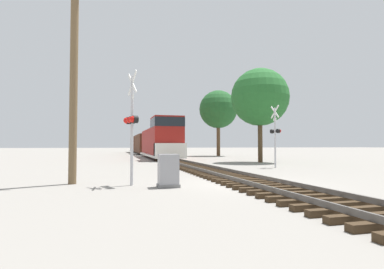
{
  "coord_description": "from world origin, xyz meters",
  "views": [
    {
      "loc": [
        -5.43,
        -11.46,
        1.58
      ],
      "look_at": [
        0.6,
        11.49,
        2.45
      ],
      "focal_mm": 28.0,
      "sensor_mm": 36.0,
      "label": 1
    }
  ],
  "objects_px": {
    "tree_far_right": "(260,97)",
    "utility_pole": "(74,73)",
    "freight_train": "(147,143)",
    "crossing_signal_far": "(275,133)",
    "relay_cabinet": "(168,171)",
    "crossing_signal_near": "(131,122)",
    "tree_mid_background": "(218,110)"
  },
  "relations": [
    {
      "from": "tree_far_right",
      "to": "utility_pole",
      "type": "bearing_deg",
      "value": -140.65
    },
    {
      "from": "freight_train",
      "to": "utility_pole",
      "type": "distance_m",
      "value": 37.87
    },
    {
      "from": "crossing_signal_far",
      "to": "relay_cabinet",
      "type": "distance_m",
      "value": 12.17
    },
    {
      "from": "relay_cabinet",
      "to": "tree_far_right",
      "type": "relative_size",
      "value": 0.14
    },
    {
      "from": "freight_train",
      "to": "tree_far_right",
      "type": "bearing_deg",
      "value": -72.48
    },
    {
      "from": "freight_train",
      "to": "crossing_signal_near",
      "type": "xyz_separation_m",
      "value": [
        -4.75,
        -38.17,
        0.62
      ]
    },
    {
      "from": "tree_far_right",
      "to": "freight_train",
      "type": "bearing_deg",
      "value": 107.52
    },
    {
      "from": "relay_cabinet",
      "to": "crossing_signal_far",
      "type": "bearing_deg",
      "value": 40.55
    },
    {
      "from": "freight_train",
      "to": "crossing_signal_near",
      "type": "relative_size",
      "value": 10.23
    },
    {
      "from": "crossing_signal_far",
      "to": "tree_far_right",
      "type": "relative_size",
      "value": 0.5
    },
    {
      "from": "utility_pole",
      "to": "tree_mid_background",
      "type": "xyz_separation_m",
      "value": [
        16.92,
        29.35,
        2.41
      ]
    },
    {
      "from": "tree_far_right",
      "to": "tree_mid_background",
      "type": "height_order",
      "value": "tree_mid_background"
    },
    {
      "from": "freight_train",
      "to": "utility_pole",
      "type": "bearing_deg",
      "value": -100.77
    },
    {
      "from": "crossing_signal_far",
      "to": "tree_far_right",
      "type": "bearing_deg",
      "value": -24.7
    },
    {
      "from": "freight_train",
      "to": "utility_pole",
      "type": "relative_size",
      "value": 5.18
    },
    {
      "from": "crossing_signal_near",
      "to": "utility_pole",
      "type": "height_order",
      "value": "utility_pole"
    },
    {
      "from": "freight_train",
      "to": "crossing_signal_near",
      "type": "distance_m",
      "value": 38.47
    },
    {
      "from": "crossing_signal_near",
      "to": "relay_cabinet",
      "type": "height_order",
      "value": "crossing_signal_near"
    },
    {
      "from": "utility_pole",
      "to": "tree_mid_background",
      "type": "height_order",
      "value": "tree_mid_background"
    },
    {
      "from": "relay_cabinet",
      "to": "tree_mid_background",
      "type": "xyz_separation_m",
      "value": [
        13.27,
        31.29,
        6.4
      ]
    },
    {
      "from": "utility_pole",
      "to": "crossing_signal_near",
      "type": "bearing_deg",
      "value": -24.75
    },
    {
      "from": "crossing_signal_far",
      "to": "utility_pole",
      "type": "height_order",
      "value": "utility_pole"
    },
    {
      "from": "crossing_signal_far",
      "to": "utility_pole",
      "type": "distance_m",
      "value": 14.24
    },
    {
      "from": "freight_train",
      "to": "tree_far_right",
      "type": "distance_m",
      "value": 26.43
    },
    {
      "from": "freight_train",
      "to": "crossing_signal_near",
      "type": "bearing_deg",
      "value": -97.09
    },
    {
      "from": "crossing_signal_near",
      "to": "tree_far_right",
      "type": "bearing_deg",
      "value": 119.48
    },
    {
      "from": "relay_cabinet",
      "to": "tree_mid_background",
      "type": "bearing_deg",
      "value": 67.02
    },
    {
      "from": "relay_cabinet",
      "to": "tree_far_right",
      "type": "distance_m",
      "value": 18.91
    },
    {
      "from": "utility_pole",
      "to": "tree_far_right",
      "type": "height_order",
      "value": "utility_pole"
    },
    {
      "from": "freight_train",
      "to": "tree_far_right",
      "type": "height_order",
      "value": "tree_far_right"
    },
    {
      "from": "tree_far_right",
      "to": "crossing_signal_near",
      "type": "bearing_deg",
      "value": -133.48
    },
    {
      "from": "tree_far_right",
      "to": "tree_mid_background",
      "type": "relative_size",
      "value": 0.89
    }
  ]
}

